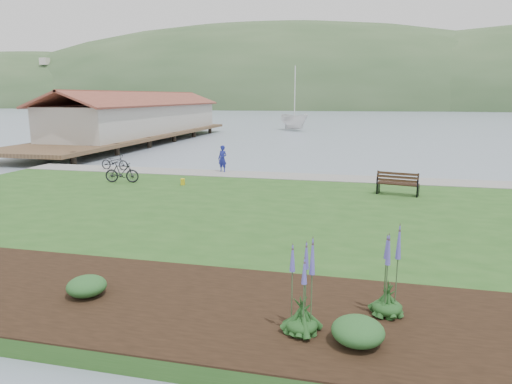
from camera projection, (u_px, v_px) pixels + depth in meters
ground at (271, 213)px, 19.53m from camera, size 600.00×600.00×0.00m
lawn at (261, 221)px, 17.58m from camera, size 34.00×20.00×0.40m
shoreline_path at (295, 176)px, 26.01m from camera, size 34.00×2.20×0.03m
garden_bed at (319, 317)px, 9.43m from camera, size 24.00×4.40×0.04m
far_hillside at (408, 109)px, 176.90m from camera, size 580.00×80.00×38.00m
pier_pavilion at (142, 117)px, 49.69m from camera, size 8.00×36.00×5.40m
park_bench at (398, 183)px, 21.05m from camera, size 1.96×1.12×1.15m
person at (222, 156)px, 27.41m from camera, size 0.81×0.68×1.90m
bicycle_a at (115, 162)px, 28.27m from camera, size 0.80×1.94×0.99m
bicycle_b at (122, 172)px, 24.14m from camera, size 0.81×1.88×1.09m
sailboat at (294, 130)px, 66.52m from camera, size 15.57×15.61×29.12m
pannier at (183, 182)px, 23.60m from camera, size 0.26×0.34×0.32m
echium_0 at (302, 292)px, 8.62m from camera, size 0.62×0.62×2.05m
echium_1 at (389, 278)px, 9.35m from camera, size 0.62×0.62×2.12m
shrub_0 at (87, 286)px, 10.38m from camera, size 0.89×0.89×0.45m
shrub_1 at (358, 331)px, 8.35m from camera, size 0.98×0.98×0.49m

